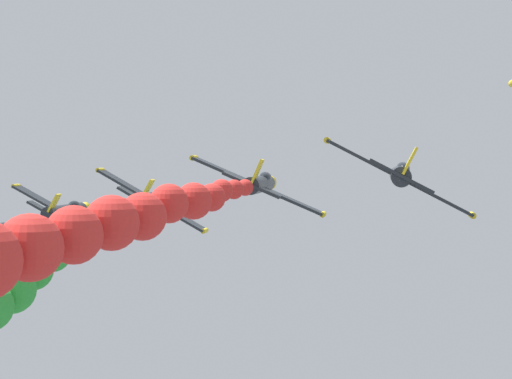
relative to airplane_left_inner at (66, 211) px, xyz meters
The scene contains 6 objects.
airplane_left_inner is the anchor object (origin of this frame).
airplane_right_inner 11.47m from the airplane_left_inner, 36.50° to the right, with size 8.50×10.35×5.01m.
smoke_trail_right_inner 28.44m from the airplane_left_inner, 75.14° to the right, with size 4.73×19.93×6.35m.
airplane_left_outer 24.49m from the airplane_left_inner, 41.15° to the right, with size 8.92×10.35×4.11m.
smoke_trail_left_outer 42.77m from the airplane_left_inner, 70.91° to the right, with size 8.67×24.50×4.21m.
airplane_right_outer 35.83m from the airplane_left_inner, 40.09° to the right, with size 8.65×10.35×4.72m.
Camera 1 is at (8.28, -65.65, 95.12)m, focal length 70.24 mm.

